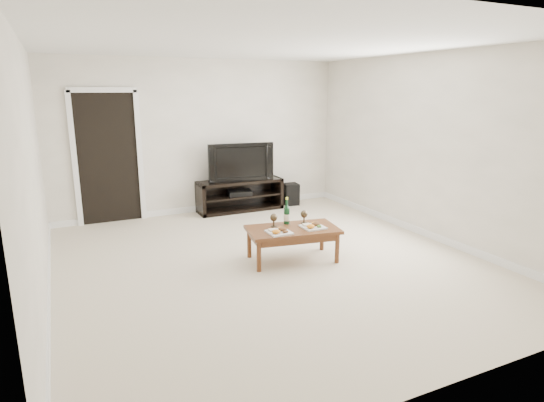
{
  "coord_description": "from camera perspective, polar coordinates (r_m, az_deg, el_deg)",
  "views": [
    {
      "loc": [
        -2.26,
        -4.81,
        2.1
      ],
      "look_at": [
        0.17,
        0.31,
        0.7
      ],
      "focal_mm": 30.0,
      "sensor_mm": 36.0,
      "label": 1
    }
  ],
  "objects": [
    {
      "name": "plate_right",
      "position": [
        5.68,
        5.16,
        -3.03
      ],
      "size": [
        0.27,
        0.27,
        0.07
      ],
      "primitive_type": "cube",
      "color": "white",
      "rests_on": "coffee_table"
    },
    {
      "name": "doorway",
      "position": [
        7.66,
        -19.88,
        4.97
      ],
      "size": [
        0.9,
        0.02,
        2.05
      ],
      "primitive_type": "cube",
      "color": "black",
      "rests_on": "ground"
    },
    {
      "name": "coffee_table",
      "position": [
        5.73,
        2.59,
        -5.43
      ],
      "size": [
        1.2,
        0.78,
        0.42
      ],
      "primitive_type": "cube",
      "rotation": [
        0.0,
        0.0,
        -0.16
      ],
      "color": "brown",
      "rests_on": "ground"
    },
    {
      "name": "av_receiver",
      "position": [
        8.03,
        -4.07,
        1.05
      ],
      "size": [
        0.45,
        0.37,
        0.08
      ],
      "primitive_type": "cube",
      "rotation": [
        0.0,
        0.0,
        -0.2
      ],
      "color": "black",
      "rests_on": "media_console"
    },
    {
      "name": "media_console",
      "position": [
        8.05,
        -4.03,
        0.72
      ],
      "size": [
        1.51,
        0.45,
        0.55
      ],
      "primitive_type": "cube",
      "color": "black",
      "rests_on": "ground"
    },
    {
      "name": "plate_left",
      "position": [
        5.46,
        0.89,
        -3.69
      ],
      "size": [
        0.27,
        0.27,
        0.07
      ],
      "primitive_type": "cube",
      "color": "white",
      "rests_on": "coffee_table"
    },
    {
      "name": "ceiling",
      "position": [
        5.34,
        -0.25,
        19.45
      ],
      "size": [
        5.0,
        5.5,
        0.04
      ],
      "primitive_type": "cube",
      "color": "white",
      "rests_on": "back_wall"
    },
    {
      "name": "goblet_right",
      "position": [
        5.85,
        4.04,
        -1.98
      ],
      "size": [
        0.09,
        0.09,
        0.17
      ],
      "primitive_type": null,
      "color": "#3C3020",
      "rests_on": "coffee_table"
    },
    {
      "name": "back_wall",
      "position": [
        7.95,
        -8.83,
        7.92
      ],
      "size": [
        5.0,
        0.04,
        2.6
      ],
      "primitive_type": "cube",
      "color": "white",
      "rests_on": "ground"
    },
    {
      "name": "floor",
      "position": [
        5.72,
        -0.22,
        -7.69
      ],
      "size": [
        5.5,
        5.5,
        0.0
      ],
      "primitive_type": "plane",
      "color": "beige",
      "rests_on": "ground"
    },
    {
      "name": "wine_bottle",
      "position": [
        5.79,
        1.86,
        -1.22
      ],
      "size": [
        0.07,
        0.07,
        0.35
      ],
      "primitive_type": "cylinder",
      "color": "#0E3419",
      "rests_on": "coffee_table"
    },
    {
      "name": "subwoofer",
      "position": [
        8.47,
        2.36,
        0.88
      ],
      "size": [
        0.3,
        0.3,
        0.4
      ],
      "primitive_type": "cube",
      "rotation": [
        0.0,
        0.0,
        -0.12
      ],
      "color": "black",
      "rests_on": "ground"
    },
    {
      "name": "goblet_left",
      "position": [
        5.69,
        0.22,
        -2.42
      ],
      "size": [
        0.09,
        0.09,
        0.17
      ],
      "primitive_type": null,
      "color": "#3C3020",
      "rests_on": "coffee_table"
    },
    {
      "name": "television",
      "position": [
        7.94,
        -4.1,
        4.98
      ],
      "size": [
        1.15,
        0.27,
        0.66
      ],
      "primitive_type": "imported",
      "rotation": [
        0.0,
        0.0,
        -0.11
      ],
      "color": "black",
      "rests_on": "media_console"
    }
  ]
}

